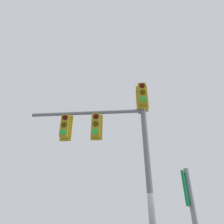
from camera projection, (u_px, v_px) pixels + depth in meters
signal_mast_assembly at (120, 131)px, 7.23m from camera, size 0.97×4.60×6.52m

